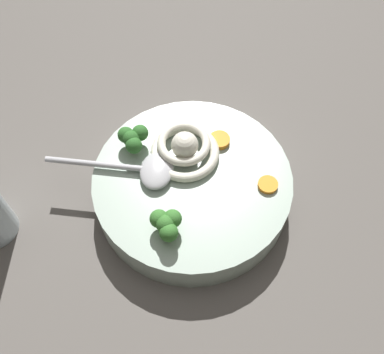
% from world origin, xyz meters
% --- Properties ---
extents(table_slab, '(1.31, 1.31, 0.03)m').
position_xyz_m(table_slab, '(0.00, 0.00, 0.01)').
color(table_slab, '#5B5651').
rests_on(table_slab, ground).
extents(soup_bowl, '(0.27, 0.27, 0.05)m').
position_xyz_m(soup_bowl, '(0.00, -0.01, 0.05)').
color(soup_bowl, '#9EB2A3').
rests_on(soup_bowl, table_slab).
extents(noodle_pile, '(0.10, 0.10, 0.04)m').
position_xyz_m(noodle_pile, '(0.03, -0.03, 0.09)').
color(noodle_pile, silver).
rests_on(noodle_pile, soup_bowl).
extents(soup_spoon, '(0.16, 0.13, 0.02)m').
position_xyz_m(soup_spoon, '(0.05, 0.03, 0.08)').
color(soup_spoon, '#B7B7BC').
rests_on(soup_spoon, soup_bowl).
extents(broccoli_floret_right, '(0.04, 0.04, 0.03)m').
position_xyz_m(broccoli_floret_right, '(0.09, 0.01, 0.10)').
color(broccoli_floret_right, '#7A9E60').
rests_on(broccoli_floret_right, soup_bowl).
extents(broccoli_floret_center, '(0.04, 0.04, 0.04)m').
position_xyz_m(broccoli_floret_center, '(-0.03, 0.07, 0.10)').
color(broccoli_floret_center, '#7A9E60').
rests_on(broccoli_floret_center, soup_bowl).
extents(carrot_slice_rear, '(0.03, 0.03, 0.01)m').
position_xyz_m(carrot_slice_rear, '(-0.08, -0.07, 0.08)').
color(carrot_slice_rear, orange).
rests_on(carrot_slice_rear, soup_bowl).
extents(carrot_slice_extra_b, '(0.03, 0.03, 0.01)m').
position_xyz_m(carrot_slice_extra_b, '(0.02, -0.08, 0.08)').
color(carrot_slice_extra_b, orange).
rests_on(carrot_slice_extra_b, soup_bowl).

